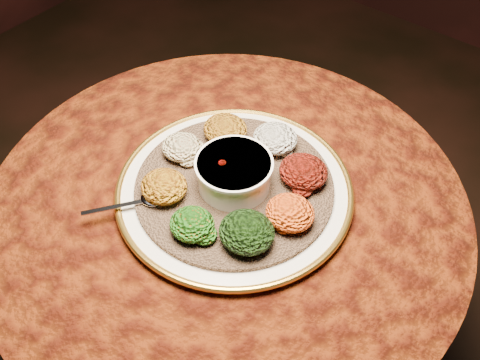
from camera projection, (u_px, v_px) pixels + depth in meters
The scene contains 13 objects.
table at pixel (227, 248), 1.19m from camera, with size 0.96×0.96×0.73m.
platter at pixel (234, 189), 1.06m from camera, with size 0.55×0.55×0.02m.
injera at pixel (234, 186), 1.05m from camera, with size 0.39×0.39×0.01m, color brown.
stew_bowl at pixel (234, 172), 1.02m from camera, with size 0.15×0.15×0.06m.
spoon at pixel (144, 201), 1.01m from camera, with size 0.10×0.12×0.01m.
portion_ayib at pixel (275, 138), 1.10m from camera, with size 0.09×0.09×0.04m, color beige.
portion_kitfo at pixel (303, 172), 1.04m from camera, with size 0.10×0.09×0.05m, color black.
portion_tikil at pixel (290, 213), 0.97m from camera, with size 0.09×0.09×0.04m, color #A3580D.
portion_gomen at pixel (247, 232), 0.94m from camera, with size 0.10×0.10×0.05m, color black.
portion_mixveg at pixel (192, 224), 0.95m from camera, with size 0.08×0.08×0.04m, color #A0400A.
portion_kik at pixel (164, 186), 1.01m from camera, with size 0.09×0.09×0.04m, color #AD710F.
portion_timatim at pixel (182, 147), 1.08m from camera, with size 0.08×0.08×0.04m, color maroon.
portion_shiro at pixel (225, 129), 1.12m from camera, with size 0.09×0.09×0.05m, color #8E5E11.
Camera 1 is at (0.44, -0.52, 1.55)m, focal length 40.00 mm.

